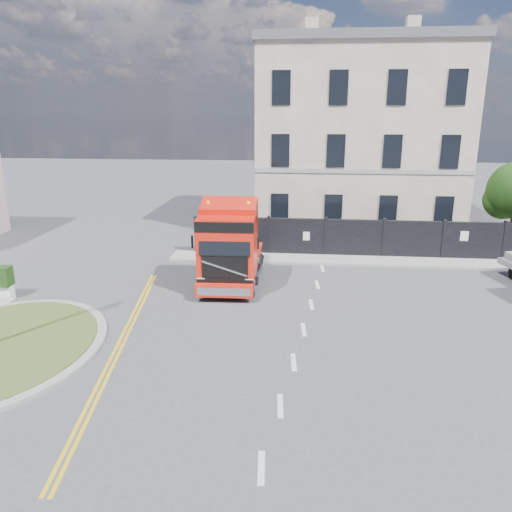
# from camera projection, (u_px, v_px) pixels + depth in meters

# --- Properties ---
(ground) EXTENTS (120.00, 120.00, 0.00)m
(ground) POSITION_uv_depth(u_px,v_px,m) (223.00, 322.00, 18.29)
(ground) COLOR #424244
(ground) RESTS_ON ground
(hoarding_fence) EXTENTS (18.80, 0.25, 2.00)m
(hoarding_fence) POSITION_uv_depth(u_px,v_px,m) (375.00, 239.00, 25.98)
(hoarding_fence) COLOR black
(hoarding_fence) RESTS_ON ground
(georgian_building) EXTENTS (12.30, 10.30, 12.80)m
(georgian_building) POSITION_uv_depth(u_px,v_px,m) (356.00, 137.00, 31.84)
(georgian_building) COLOR beige
(georgian_building) RESTS_ON ground
(pavement_far) EXTENTS (20.00, 1.60, 0.12)m
(pavement_far) POSITION_uv_depth(u_px,v_px,m) (365.00, 261.00, 25.44)
(pavement_far) COLOR gray
(pavement_far) RESTS_ON ground
(truck) EXTENTS (2.53, 6.32, 3.74)m
(truck) POSITION_uv_depth(u_px,v_px,m) (230.00, 249.00, 21.64)
(truck) COLOR black
(truck) RESTS_ON ground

